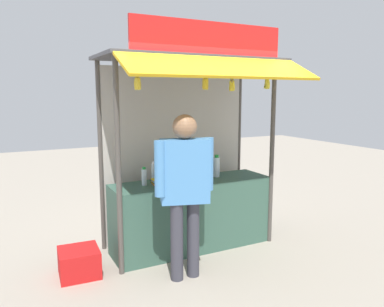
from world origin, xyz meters
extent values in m
plane|color=#9E9384|center=(0.00, 0.00, 0.00)|extent=(20.00, 20.00, 0.00)
cube|color=#385B4C|center=(0.00, 0.00, 0.45)|extent=(2.07, 0.59, 0.89)
cylinder|color=#4C4742|center=(-1.04, -0.29, 1.19)|extent=(0.06, 0.06, 2.38)
cylinder|color=#4C4742|center=(1.04, -0.29, 1.19)|extent=(0.06, 0.06, 2.38)
cylinder|color=#4C4742|center=(-1.04, 0.48, 1.19)|extent=(0.06, 0.06, 2.38)
cylinder|color=#4C4742|center=(1.04, 0.48, 1.19)|extent=(0.06, 0.06, 2.38)
cube|color=#B7B2A8|center=(0.00, 0.48, 1.17)|extent=(2.03, 0.04, 2.33)
cube|color=#3F3F44|center=(0.00, 0.00, 2.40)|extent=(2.27, 0.98, 0.04)
cube|color=gold|center=(0.00, -0.74, 2.27)|extent=(2.23, 0.51, 0.26)
cube|color=red|center=(0.00, -0.44, 2.60)|extent=(1.86, 0.04, 0.35)
cylinder|color=#59544C|center=(0.00, -0.39, 2.30)|extent=(1.97, 0.02, 0.02)
cylinder|color=silver|center=(0.07, 0.11, 1.03)|extent=(0.09, 0.09, 0.27)
cylinder|color=blue|center=(0.07, 0.11, 1.18)|extent=(0.06, 0.06, 0.04)
cylinder|color=silver|center=(-0.43, 0.21, 1.00)|extent=(0.07, 0.07, 0.22)
cylinder|color=white|center=(-0.43, 0.21, 1.13)|extent=(0.05, 0.05, 0.03)
cylinder|color=silver|center=(0.39, 0.05, 1.03)|extent=(0.08, 0.08, 0.26)
cylinder|color=#198C33|center=(0.39, 0.05, 1.17)|extent=(0.05, 0.05, 0.04)
cylinder|color=silver|center=(-0.63, 0.04, 0.99)|extent=(0.06, 0.06, 0.20)
cylinder|color=#198C33|center=(-0.63, 0.04, 1.11)|extent=(0.04, 0.04, 0.03)
cube|color=orange|center=(-0.11, -0.21, 0.90)|extent=(0.24, 0.30, 0.01)
cube|color=orange|center=(-0.12, -0.22, 0.91)|extent=(0.22, 0.29, 0.01)
cube|color=green|center=(-0.12, -0.20, 0.92)|extent=(0.23, 0.30, 0.01)
cube|color=white|center=(-0.11, -0.21, 0.94)|extent=(0.22, 0.29, 0.01)
cube|color=red|center=(-0.42, -0.07, 0.90)|extent=(0.27, 0.31, 0.01)
cube|color=yellow|center=(-0.42, -0.08, 0.91)|extent=(0.24, 0.30, 0.01)
cube|color=black|center=(-0.42, -0.07, 0.92)|extent=(0.24, 0.29, 0.01)
cube|color=yellow|center=(-0.41, -0.07, 0.93)|extent=(0.24, 0.30, 0.01)
cube|color=blue|center=(-0.42, -0.07, 0.94)|extent=(0.26, 0.31, 0.01)
cube|color=yellow|center=(-0.42, -0.08, 0.95)|extent=(0.24, 0.30, 0.01)
cube|color=yellow|center=(-0.42, -0.08, 0.96)|extent=(0.24, 0.30, 0.01)
cylinder|color=#332D23|center=(0.32, -0.39, 2.23)|extent=(0.01, 0.01, 0.12)
cylinder|color=olive|center=(0.32, -0.39, 2.15)|extent=(0.04, 0.04, 0.04)
ellipsoid|color=yellow|center=(0.34, -0.39, 2.08)|extent=(0.03, 0.06, 0.13)
ellipsoid|color=yellow|center=(0.34, -0.37, 2.08)|extent=(0.07, 0.06, 0.13)
ellipsoid|color=yellow|center=(0.31, -0.38, 2.08)|extent=(0.06, 0.05, 0.13)
ellipsoid|color=yellow|center=(0.31, -0.39, 2.08)|extent=(0.03, 0.06, 0.13)
ellipsoid|color=yellow|center=(0.31, -0.41, 2.08)|extent=(0.07, 0.05, 0.13)
ellipsoid|color=yellow|center=(0.34, -0.41, 2.08)|extent=(0.06, 0.06, 0.13)
cylinder|color=#332D23|center=(-0.84, -0.39, 2.24)|extent=(0.01, 0.01, 0.10)
cylinder|color=olive|center=(-0.84, -0.39, 2.17)|extent=(0.04, 0.04, 0.04)
ellipsoid|color=gold|center=(-0.82, -0.40, 2.09)|extent=(0.04, 0.06, 0.14)
ellipsoid|color=gold|center=(-0.82, -0.38, 2.09)|extent=(0.06, 0.06, 0.14)
ellipsoid|color=gold|center=(-0.83, -0.37, 2.10)|extent=(0.08, 0.05, 0.14)
ellipsoid|color=gold|center=(-0.85, -0.38, 2.09)|extent=(0.06, 0.05, 0.14)
ellipsoid|color=gold|center=(-0.86, -0.39, 2.09)|extent=(0.05, 0.07, 0.14)
ellipsoid|color=gold|center=(-0.85, -0.40, 2.09)|extent=(0.04, 0.06, 0.14)
ellipsoid|color=gold|center=(-0.84, -0.41, 2.09)|extent=(0.06, 0.05, 0.14)
ellipsoid|color=gold|center=(-0.83, -0.41, 2.10)|extent=(0.08, 0.04, 0.14)
ellipsoid|color=gold|center=(-0.82, -0.41, 2.09)|extent=(0.06, 0.07, 0.14)
cylinder|color=#332D23|center=(-0.03, -0.39, 2.24)|extent=(0.01, 0.01, 0.09)
cylinder|color=olive|center=(-0.03, -0.39, 2.17)|extent=(0.04, 0.04, 0.04)
ellipsoid|color=yellow|center=(-0.01, -0.39, 2.10)|extent=(0.04, 0.07, 0.14)
ellipsoid|color=yellow|center=(-0.02, -0.38, 2.10)|extent=(0.06, 0.05, 0.14)
ellipsoid|color=yellow|center=(-0.04, -0.38, 2.10)|extent=(0.07, 0.06, 0.14)
ellipsoid|color=yellow|center=(-0.05, -0.39, 2.10)|extent=(0.04, 0.08, 0.14)
ellipsoid|color=yellow|center=(-0.04, -0.41, 2.10)|extent=(0.07, 0.06, 0.14)
ellipsoid|color=yellow|center=(-0.02, -0.41, 2.10)|extent=(0.06, 0.05, 0.14)
cylinder|color=#332D23|center=(0.84, -0.39, 2.24)|extent=(0.01, 0.01, 0.09)
cylinder|color=olive|center=(0.84, -0.39, 2.18)|extent=(0.04, 0.04, 0.04)
ellipsoid|color=yellow|center=(0.85, -0.39, 2.11)|extent=(0.03, 0.06, 0.13)
ellipsoid|color=yellow|center=(0.85, -0.38, 2.11)|extent=(0.05, 0.05, 0.13)
ellipsoid|color=yellow|center=(0.84, -0.37, 2.11)|extent=(0.08, 0.03, 0.13)
ellipsoid|color=yellow|center=(0.83, -0.38, 2.11)|extent=(0.05, 0.05, 0.13)
ellipsoid|color=yellow|center=(0.83, -0.39, 2.11)|extent=(0.03, 0.06, 0.13)
ellipsoid|color=yellow|center=(0.83, -0.41, 2.11)|extent=(0.06, 0.05, 0.13)
ellipsoid|color=yellow|center=(0.84, -0.41, 2.11)|extent=(0.06, 0.03, 0.13)
ellipsoid|color=yellow|center=(0.85, -0.41, 2.11)|extent=(0.06, 0.05, 0.13)
cylinder|color=#383842|center=(-0.54, -0.70, 0.43)|extent=(0.14, 0.14, 0.85)
cylinder|color=#383842|center=(-0.35, -0.70, 0.43)|extent=(0.14, 0.14, 0.85)
cube|color=#4C8CCC|center=(-0.44, -0.70, 1.19)|extent=(0.55, 0.36, 0.67)
cylinder|color=#4C8CCC|center=(-0.73, -0.70, 1.24)|extent=(0.11, 0.11, 0.57)
cylinder|color=#4C8CCC|center=(-0.16, -0.70, 1.24)|extent=(0.11, 0.11, 0.57)
sphere|color=#936B4C|center=(-0.44, -0.70, 1.66)|extent=(0.26, 0.26, 0.26)
cube|color=red|center=(-1.46, -0.12, 0.15)|extent=(0.45, 0.45, 0.30)
camera|label=1|loc=(-2.13, -4.16, 1.99)|focal=35.12mm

